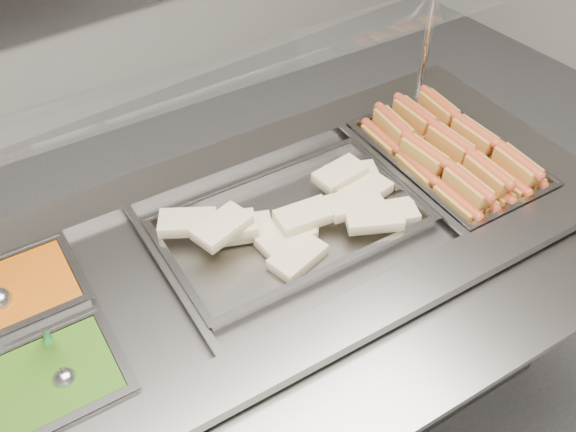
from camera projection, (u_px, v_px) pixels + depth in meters
steam_counter at (275, 330)px, 2.13m from camera, size 2.05×1.05×0.95m
tray_rail at (388, 381)px, 1.51m from camera, size 1.91×0.56×0.05m
sneeze_guard at (225, 73)px, 1.68m from camera, size 1.76×0.47×0.46m
pan_hotdogs at (447, 164)px, 2.08m from camera, size 0.41×0.61×0.11m
pan_wraps at (291, 228)px, 1.85m from camera, size 0.75×0.49×0.07m
pan_beans at (19, 300)px, 1.67m from camera, size 0.34×0.28×0.11m
pan_peas at (53, 389)px, 1.48m from camera, size 0.34×0.28×0.11m
hotdogs_in_buns at (450, 153)px, 2.04m from camera, size 0.35×0.57×0.12m
tortilla_wraps at (302, 216)px, 1.83m from camera, size 0.71×0.46×0.10m
serving_spoon at (62, 372)px, 1.46m from camera, size 0.06×0.18×0.16m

